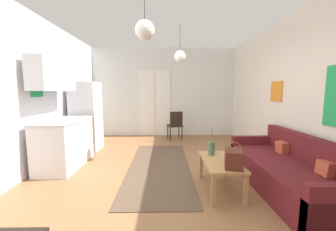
{
  "coord_description": "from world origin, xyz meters",
  "views": [
    {
      "loc": [
        0.02,
        -3.05,
        1.46
      ],
      "look_at": [
        0.09,
        0.81,
        0.99
      ],
      "focal_mm": 21.19,
      "sensor_mm": 36.0,
      "label": 1
    }
  ],
  "objects_px": {
    "bamboo_vase": "(211,148)",
    "accent_chair": "(175,124)",
    "couch": "(290,173)",
    "refrigerator": "(86,116)",
    "pendant_lamp_near": "(145,30)",
    "handbag": "(234,159)",
    "pendant_lamp_far": "(180,56)",
    "coffee_table": "(221,164)"
  },
  "relations": [
    {
      "from": "bamboo_vase",
      "to": "accent_chair",
      "type": "xyz_separation_m",
      "value": [
        -0.42,
        2.82,
        -0.08
      ]
    },
    {
      "from": "refrigerator",
      "to": "pendant_lamp_near",
      "type": "height_order",
      "value": "pendant_lamp_near"
    },
    {
      "from": "coffee_table",
      "to": "bamboo_vase",
      "type": "relative_size",
      "value": 2.11
    },
    {
      "from": "pendant_lamp_near",
      "to": "pendant_lamp_far",
      "type": "relative_size",
      "value": 1.05
    },
    {
      "from": "handbag",
      "to": "couch",
      "type": "bearing_deg",
      "value": 15.5
    },
    {
      "from": "refrigerator",
      "to": "handbag",
      "type": "bearing_deg",
      "value": -39.96
    },
    {
      "from": "coffee_table",
      "to": "bamboo_vase",
      "type": "xyz_separation_m",
      "value": [
        -0.08,
        0.26,
        0.17
      ]
    },
    {
      "from": "coffee_table",
      "to": "accent_chair",
      "type": "xyz_separation_m",
      "value": [
        -0.5,
        3.08,
        0.1
      ]
    },
    {
      "from": "couch",
      "to": "coffee_table",
      "type": "height_order",
      "value": "couch"
    },
    {
      "from": "refrigerator",
      "to": "pendant_lamp_far",
      "type": "height_order",
      "value": "pendant_lamp_far"
    },
    {
      "from": "couch",
      "to": "pendant_lamp_near",
      "type": "xyz_separation_m",
      "value": [
        -2.08,
        -0.43,
        1.89
      ]
    },
    {
      "from": "handbag",
      "to": "accent_chair",
      "type": "height_order",
      "value": "accent_chair"
    },
    {
      "from": "coffee_table",
      "to": "pendant_lamp_far",
      "type": "distance_m",
      "value": 2.43
    },
    {
      "from": "couch",
      "to": "coffee_table",
      "type": "distance_m",
      "value": 1.04
    },
    {
      "from": "coffee_table",
      "to": "pendant_lamp_near",
      "type": "height_order",
      "value": "pendant_lamp_near"
    },
    {
      "from": "couch",
      "to": "handbag",
      "type": "height_order",
      "value": "same"
    },
    {
      "from": "bamboo_vase",
      "to": "pendant_lamp_near",
      "type": "relative_size",
      "value": 0.53
    },
    {
      "from": "refrigerator",
      "to": "accent_chair",
      "type": "xyz_separation_m",
      "value": [
        2.27,
        0.95,
        -0.36
      ]
    },
    {
      "from": "couch",
      "to": "bamboo_vase",
      "type": "height_order",
      "value": "bamboo_vase"
    },
    {
      "from": "couch",
      "to": "bamboo_vase",
      "type": "distance_m",
      "value": 1.19
    },
    {
      "from": "couch",
      "to": "coffee_table",
      "type": "bearing_deg",
      "value": 179.5
    },
    {
      "from": "bamboo_vase",
      "to": "pendant_lamp_far",
      "type": "relative_size",
      "value": 0.56
    },
    {
      "from": "handbag",
      "to": "pendant_lamp_far",
      "type": "distance_m",
      "value": 2.5
    },
    {
      "from": "refrigerator",
      "to": "pendant_lamp_far",
      "type": "distance_m",
      "value": 2.71
    },
    {
      "from": "couch",
      "to": "accent_chair",
      "type": "height_order",
      "value": "accent_chair"
    },
    {
      "from": "coffee_table",
      "to": "pendant_lamp_near",
      "type": "xyz_separation_m",
      "value": [
        -1.05,
        -0.44,
        1.76
      ]
    },
    {
      "from": "accent_chair",
      "to": "handbag",
      "type": "bearing_deg",
      "value": 88.11
    },
    {
      "from": "couch",
      "to": "refrigerator",
      "type": "height_order",
      "value": "refrigerator"
    },
    {
      "from": "pendant_lamp_near",
      "to": "coffee_table",
      "type": "bearing_deg",
      "value": 22.66
    },
    {
      "from": "handbag",
      "to": "pendant_lamp_far",
      "type": "height_order",
      "value": "pendant_lamp_far"
    },
    {
      "from": "couch",
      "to": "bamboo_vase",
      "type": "xyz_separation_m",
      "value": [
        -1.12,
        0.27,
        0.3
      ]
    },
    {
      "from": "handbag",
      "to": "pendant_lamp_far",
      "type": "xyz_separation_m",
      "value": [
        -0.59,
        1.81,
        1.63
      ]
    },
    {
      "from": "refrigerator",
      "to": "accent_chair",
      "type": "bearing_deg",
      "value": 22.84
    },
    {
      "from": "couch",
      "to": "handbag",
      "type": "bearing_deg",
      "value": -164.5
    },
    {
      "from": "coffee_table",
      "to": "pendant_lamp_near",
      "type": "relative_size",
      "value": 1.13
    },
    {
      "from": "coffee_table",
      "to": "bamboo_vase",
      "type": "bearing_deg",
      "value": 107.67
    },
    {
      "from": "refrigerator",
      "to": "pendant_lamp_near",
      "type": "relative_size",
      "value": 2.06
    },
    {
      "from": "pendant_lamp_far",
      "to": "couch",
      "type": "bearing_deg",
      "value": -45.26
    },
    {
      "from": "coffee_table",
      "to": "handbag",
      "type": "relative_size",
      "value": 2.63
    },
    {
      "from": "accent_chair",
      "to": "pendant_lamp_near",
      "type": "xyz_separation_m",
      "value": [
        -0.55,
        -3.51,
        1.67
      ]
    },
    {
      "from": "coffee_table",
      "to": "pendant_lamp_far",
      "type": "relative_size",
      "value": 1.19
    },
    {
      "from": "couch",
      "to": "accent_chair",
      "type": "relative_size",
      "value": 2.47
    }
  ]
}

